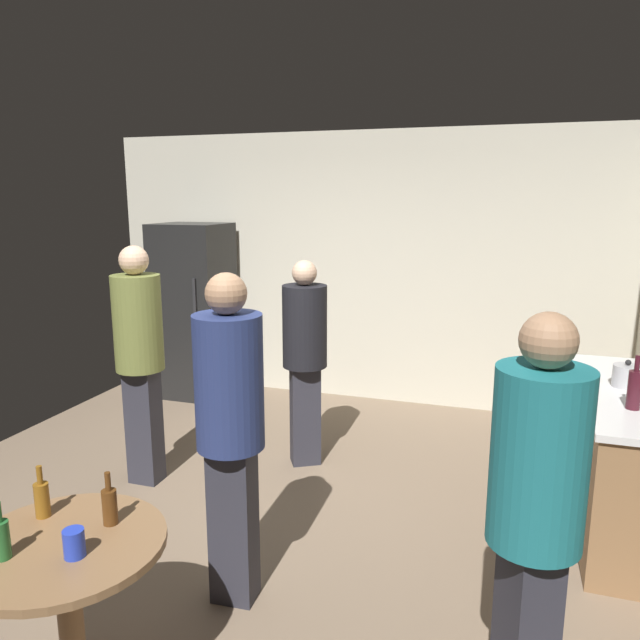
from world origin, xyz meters
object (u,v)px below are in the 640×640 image
Objects in this scene: beer_bottle_amber at (42,498)px; foreground_table at (65,566)px; refrigerator at (194,310)px; person_in_olive_shirt at (139,347)px; wine_bottle_on_counter at (635,389)px; person_in_navy_shirt at (230,416)px; kettle at (627,376)px; beer_bottle_green at (1,538)px; person_in_teal_shirt at (536,503)px; plastic_cup_blue at (74,543)px; beer_bottle_brown at (110,505)px; person_in_black_shirt at (305,348)px.

foreground_table is at bearing -31.68° from beer_bottle_amber.
person_in_olive_shirt is at bearing -71.03° from refrigerator.
refrigerator is 4.27m from wine_bottle_on_counter.
kettle is at bearing 123.05° from person_in_navy_shirt.
beer_bottle_green is 0.14× the size of person_in_teal_shirt.
refrigerator is 3.82m from beer_bottle_amber.
person_in_navy_shirt is 1.02× the size of person_in_teal_shirt.
person_in_teal_shirt reaches higher than beer_bottle_green.
refrigerator is 4.67m from person_in_teal_shirt.
plastic_cup_blue is 0.06× the size of person_in_navy_shirt.
beer_bottle_brown is (-2.22, -1.70, -0.20)m from wine_bottle_on_counter.
refrigerator is at bearing 112.34° from foreground_table.
person_in_teal_shirt is at bearing 8.07° from person_in_black_shirt.
wine_bottle_on_counter is 3.00m from foreground_table.
kettle is 2.21m from person_in_black_shirt.
wine_bottle_on_counter is at bearing -136.70° from person_in_teal_shirt.
refrigerator reaches higher than wine_bottle_on_counter.
person_in_teal_shirt is at bearing -45.26° from refrigerator.
person_in_olive_shirt is (-0.73, 1.96, 0.20)m from beer_bottle_green.
person_in_navy_shirt is at bearing 49.80° from person_in_olive_shirt.
person_in_olive_shirt is at bearing -53.94° from person_in_teal_shirt.
person_in_teal_shirt reaches higher than beer_bottle_amber.
person_in_teal_shirt is (1.66, 0.23, 0.17)m from beer_bottle_brown.
plastic_cup_blue is 2.53m from person_in_black_shirt.
beer_bottle_amber is 2.09× the size of plastic_cup_blue.
person_in_black_shirt is at bearing -176.87° from person_in_navy_shirt.
wine_bottle_on_counter is at bearing -94.36° from kettle.
wine_bottle_on_counter is at bearing -25.71° from refrigerator.
person_in_navy_shirt is 1.57m from person_in_olive_shirt.
beer_bottle_amber is (-0.22, 0.13, 0.19)m from foreground_table.
wine_bottle_on_counter is 2.94m from plastic_cup_blue.
kettle is 2.50m from person_in_navy_shirt.
kettle is at bearing 40.19° from beer_bottle_amber.
wine_bottle_on_counter is 1.57m from person_in_teal_shirt.
wine_bottle_on_counter is at bearing 41.38° from plastic_cup_blue.
person_in_navy_shirt is at bearing -151.63° from wine_bottle_on_counter.
person_in_olive_shirt is at bearing 111.36° from beer_bottle_amber.
person_in_olive_shirt is at bearing 110.46° from beer_bottle_green.
person_in_teal_shirt reaches higher than kettle.
beer_bottle_amber is 2.00m from person_in_teal_shirt.
refrigerator is 4.13m from plastic_cup_blue.
refrigerator is at bearing -161.70° from person_in_olive_shirt.
person_in_olive_shirt reaches higher than person_in_teal_shirt.
person_in_navy_shirt reaches higher than beer_bottle_brown.
refrigerator is 7.38× the size of kettle.
person_in_olive_shirt reaches higher than beer_bottle_green.
person_in_black_shirt is (0.05, 2.29, 0.12)m from beer_bottle_brown.
refrigerator is 2.03m from person_in_olive_shirt.
beer_bottle_green is (0.08, -0.29, 0.00)m from beer_bottle_amber.
foreground_table is (1.53, -3.72, -0.27)m from refrigerator.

